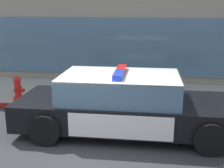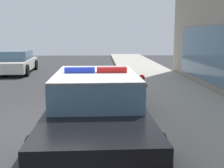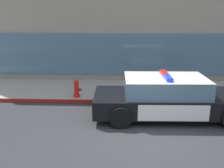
{
  "view_description": "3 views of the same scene",
  "coord_description": "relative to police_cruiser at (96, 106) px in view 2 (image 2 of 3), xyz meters",
  "views": [
    {
      "loc": [
        1.66,
        -5.06,
        2.85
      ],
      "look_at": [
        0.53,
        2.28,
        0.9
      ],
      "focal_mm": 46.66,
      "sensor_mm": 36.0,
      "label": 1
    },
    {
      "loc": [
        6.88,
        1.45,
        2.17
      ],
      "look_at": [
        -0.94,
        1.75,
        0.82
      ],
      "focal_mm": 45.68,
      "sensor_mm": 36.0,
      "label": 2
    },
    {
      "loc": [
        -0.62,
        -6.32,
        3.34
      ],
      "look_at": [
        -0.94,
        2.01,
        0.93
      ],
      "focal_mm": 38.13,
      "sensor_mm": 36.0,
      "label": 3
    }
  ],
  "objects": [
    {
      "name": "ground",
      "position": [
        -1.01,
        -1.34,
        -0.68
      ],
      "size": [
        48.0,
        48.0,
        0.0
      ],
      "primitive_type": "plane",
      "color": "#303033"
    },
    {
      "name": "sidewalk",
      "position": [
        -1.01,
        2.68,
        -0.61
      ],
      "size": [
        48.0,
        3.07,
        0.15
      ],
      "primitive_type": "cube",
      "color": "#A39E93",
      "rests_on": "ground"
    },
    {
      "name": "police_cruiser",
      "position": [
        0.0,
        0.0,
        0.0
      ],
      "size": [
        5.18,
        2.18,
        1.49
      ],
      "rotation": [
        0.0,
        0.0,
        0.02
      ],
      "color": "black",
      "rests_on": "ground"
    },
    {
      "name": "curb_red_paint",
      "position": [
        -1.01,
        1.13,
        -0.61
      ],
      "size": [
        28.8,
        0.04,
        0.14
      ],
      "primitive_type": "cube",
      "color": "maroon",
      "rests_on": "ground"
    },
    {
      "name": "fire_hydrant",
      "position": [
        -3.41,
        1.45,
        -0.18
      ],
      "size": [
        0.34,
        0.39,
        0.73
      ],
      "color": "red",
      "rests_on": "sidewalk"
    },
    {
      "name": "car_far_lane",
      "position": [
        -10.72,
        -4.83,
        -0.05
      ],
      "size": [
        4.69,
        2.23,
        1.29
      ],
      "rotation": [
        0.0,
        0.0,
        3.21
      ],
      "color": "silver",
      "rests_on": "ground"
    }
  ]
}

